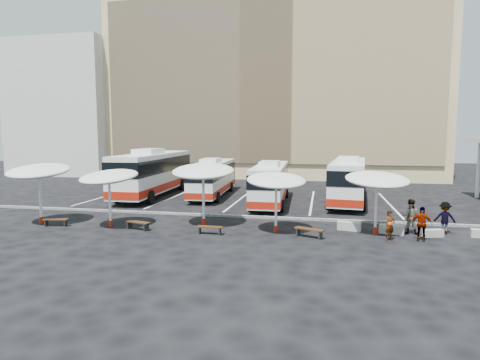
% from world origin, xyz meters
% --- Properties ---
extents(ground, '(120.00, 120.00, 0.00)m').
position_xyz_m(ground, '(0.00, 0.00, 0.00)').
color(ground, black).
rests_on(ground, ground).
extents(sandstone_building, '(42.00, 18.25, 29.60)m').
position_xyz_m(sandstone_building, '(0.00, 31.87, 12.63)').
color(sandstone_building, tan).
rests_on(sandstone_building, ground).
extents(apartment_block, '(14.00, 14.00, 18.00)m').
position_xyz_m(apartment_block, '(-28.00, 28.00, 9.00)').
color(apartment_block, beige).
rests_on(apartment_block, ground).
extents(curb_divider, '(34.00, 0.25, 0.15)m').
position_xyz_m(curb_divider, '(0.00, 0.50, 0.07)').
color(curb_divider, black).
rests_on(curb_divider, ground).
extents(bay_lines, '(24.15, 12.00, 0.01)m').
position_xyz_m(bay_lines, '(0.00, 8.00, 0.01)').
color(bay_lines, white).
rests_on(bay_lines, ground).
extents(bus_0, '(3.53, 13.46, 4.24)m').
position_xyz_m(bus_0, '(-8.03, 8.52, 2.16)').
color(bus_0, white).
rests_on(bus_0, ground).
extents(bus_1, '(2.95, 10.82, 3.40)m').
position_xyz_m(bus_1, '(-2.75, 9.31, 1.74)').
color(bus_1, white).
rests_on(bus_1, ground).
extents(bus_2, '(2.83, 10.87, 3.42)m').
position_xyz_m(bus_2, '(2.77, 6.34, 1.75)').
color(bus_2, white).
rests_on(bus_2, ground).
extents(bus_3, '(3.60, 11.95, 3.74)m').
position_xyz_m(bus_3, '(8.84, 8.30, 1.91)').
color(bus_3, white).
rests_on(bus_3, ground).
extents(sunshade_0, '(4.03, 4.07, 3.80)m').
position_xyz_m(sunshade_0, '(-10.02, -3.79, 3.23)').
color(sunshade_0, white).
rests_on(sunshade_0, ground).
extents(sunshade_1, '(4.05, 4.08, 3.50)m').
position_xyz_m(sunshade_1, '(-5.41, -3.76, 2.97)').
color(sunshade_1, white).
rests_on(sunshade_1, ground).
extents(sunshade_2, '(3.95, 3.99, 3.84)m').
position_xyz_m(sunshade_2, '(-0.15, -2.23, 3.26)').
color(sunshade_2, white).
rests_on(sunshade_2, ground).
extents(sunshade_3, '(4.15, 4.18, 3.43)m').
position_xyz_m(sunshade_3, '(4.29, -3.07, 2.91)').
color(sunshade_3, white).
rests_on(sunshade_3, ground).
extents(sunshade_4, '(4.05, 4.09, 3.53)m').
position_xyz_m(sunshade_4, '(9.68, -2.40, 3.00)').
color(sunshade_4, white).
rests_on(sunshade_4, ground).
extents(wood_bench_0, '(1.50, 0.63, 0.45)m').
position_xyz_m(wood_bench_0, '(-8.70, -4.24, 0.34)').
color(wood_bench_0, '#321B0B').
rests_on(wood_bench_0, ground).
extents(wood_bench_1, '(1.62, 0.84, 0.48)m').
position_xyz_m(wood_bench_1, '(-3.51, -4.10, 0.37)').
color(wood_bench_1, '#321B0B').
rests_on(wood_bench_1, ground).
extents(wood_bench_2, '(1.45, 0.41, 0.44)m').
position_xyz_m(wood_bench_2, '(0.81, -4.27, 0.34)').
color(wood_bench_2, '#321B0B').
rests_on(wood_bench_2, ground).
extents(wood_bench_3, '(1.63, 1.01, 0.49)m').
position_xyz_m(wood_bench_3, '(6.17, -3.89, 0.37)').
color(wood_bench_3, '#321B0B').
rests_on(wood_bench_3, ground).
extents(conc_bench_0, '(1.35, 0.70, 0.48)m').
position_xyz_m(conc_bench_0, '(8.34, -1.77, 0.24)').
color(conc_bench_0, gray).
rests_on(conc_bench_0, ground).
extents(conc_bench_1, '(1.37, 0.78, 0.49)m').
position_xyz_m(conc_bench_1, '(10.57, -2.17, 0.24)').
color(conc_bench_1, gray).
rests_on(conc_bench_1, ground).
extents(conc_bench_2, '(1.12, 0.64, 0.40)m').
position_xyz_m(conc_bench_2, '(12.62, -2.39, 0.20)').
color(conc_bench_2, gray).
rests_on(conc_bench_2, ground).
extents(passenger_0, '(0.68, 0.63, 1.56)m').
position_xyz_m(passenger_0, '(10.23, -3.64, 0.78)').
color(passenger_0, black).
rests_on(passenger_0, ground).
extents(passenger_1, '(1.04, 0.87, 1.92)m').
position_xyz_m(passenger_1, '(11.55, -1.88, 0.96)').
color(passenger_1, black).
rests_on(passenger_1, ground).
extents(passenger_2, '(1.11, 0.68, 1.77)m').
position_xyz_m(passenger_2, '(11.79, -3.39, 0.89)').
color(passenger_2, black).
rests_on(passenger_2, ground).
extents(passenger_3, '(1.22, 0.81, 1.77)m').
position_xyz_m(passenger_3, '(13.40, -1.56, 0.89)').
color(passenger_3, black).
rests_on(passenger_3, ground).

